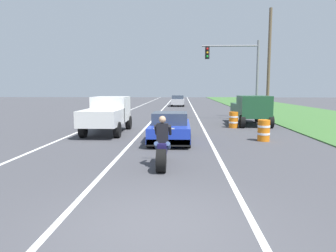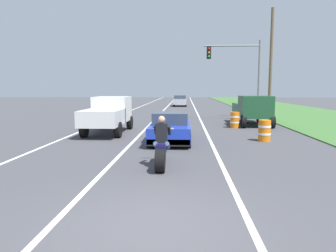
{
  "view_description": "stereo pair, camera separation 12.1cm",
  "coord_description": "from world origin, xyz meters",
  "px_view_note": "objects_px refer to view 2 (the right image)",
  "views": [
    {
      "loc": [
        0.49,
        -5.41,
        2.47
      ],
      "look_at": [
        -0.06,
        6.72,
        1.0
      ],
      "focal_mm": 33.51,
      "sensor_mm": 36.0,
      "label": 1
    },
    {
      "loc": [
        0.61,
        -5.41,
        2.47
      ],
      "look_at": [
        -0.06,
        6.72,
        1.0
      ],
      "focal_mm": 33.51,
      "sensor_mm": 36.0,
      "label": 2
    }
  ],
  "objects_px": {
    "motorcycle_with_rider": "(162,149)",
    "pickup_truck_left_lane_white": "(108,113)",
    "construction_barrel_mid": "(235,120)",
    "distant_car_far_ahead": "(180,101)",
    "sports_car_blue": "(171,128)",
    "pickup_truck_right_shoulder_dark_green": "(252,109)",
    "traffic_light_mast_near": "(242,68)",
    "construction_barrel_nearest": "(264,130)"
  },
  "relations": [
    {
      "from": "traffic_light_mast_near",
      "to": "pickup_truck_right_shoulder_dark_green",
      "type": "bearing_deg",
      "value": -83.98
    },
    {
      "from": "sports_car_blue",
      "to": "construction_barrel_nearest",
      "type": "relative_size",
      "value": 4.3
    },
    {
      "from": "pickup_truck_right_shoulder_dark_green",
      "to": "traffic_light_mast_near",
      "type": "distance_m",
      "value": 3.94
    },
    {
      "from": "pickup_truck_right_shoulder_dark_green",
      "to": "distant_car_far_ahead",
      "type": "bearing_deg",
      "value": 103.5
    },
    {
      "from": "traffic_light_mast_near",
      "to": "construction_barrel_nearest",
      "type": "bearing_deg",
      "value": -93.17
    },
    {
      "from": "pickup_truck_right_shoulder_dark_green",
      "to": "construction_barrel_mid",
      "type": "bearing_deg",
      "value": -129.64
    },
    {
      "from": "motorcycle_with_rider",
      "to": "traffic_light_mast_near",
      "type": "relative_size",
      "value": 0.37
    },
    {
      "from": "sports_car_blue",
      "to": "construction_barrel_mid",
      "type": "height_order",
      "value": "sports_car_blue"
    },
    {
      "from": "pickup_truck_right_shoulder_dark_green",
      "to": "traffic_light_mast_near",
      "type": "relative_size",
      "value": 0.8
    },
    {
      "from": "motorcycle_with_rider",
      "to": "pickup_truck_right_shoulder_dark_green",
      "type": "relative_size",
      "value": 0.46
    },
    {
      "from": "sports_car_blue",
      "to": "pickup_truck_left_lane_white",
      "type": "relative_size",
      "value": 0.9
    },
    {
      "from": "pickup_truck_left_lane_white",
      "to": "construction_barrel_nearest",
      "type": "bearing_deg",
      "value": -16.04
    },
    {
      "from": "distant_car_far_ahead",
      "to": "traffic_light_mast_near",
      "type": "bearing_deg",
      "value": -75.48
    },
    {
      "from": "traffic_light_mast_near",
      "to": "construction_barrel_nearest",
      "type": "height_order",
      "value": "traffic_light_mast_near"
    },
    {
      "from": "construction_barrel_nearest",
      "to": "construction_barrel_mid",
      "type": "distance_m",
      "value": 4.97
    },
    {
      "from": "construction_barrel_mid",
      "to": "distant_car_far_ahead",
      "type": "bearing_deg",
      "value": 99.25
    },
    {
      "from": "traffic_light_mast_near",
      "to": "construction_barrel_mid",
      "type": "height_order",
      "value": "traffic_light_mast_near"
    },
    {
      "from": "distant_car_far_ahead",
      "to": "pickup_truck_left_lane_white",
      "type": "bearing_deg",
      "value": -97.63
    },
    {
      "from": "pickup_truck_left_lane_white",
      "to": "distant_car_far_ahead",
      "type": "xyz_separation_m",
      "value": [
        3.5,
        26.14,
        -0.33
      ]
    },
    {
      "from": "motorcycle_with_rider",
      "to": "pickup_truck_right_shoulder_dark_green",
      "type": "distance_m",
      "value": 12.88
    },
    {
      "from": "construction_barrel_nearest",
      "to": "pickup_truck_left_lane_white",
      "type": "bearing_deg",
      "value": 163.96
    },
    {
      "from": "traffic_light_mast_near",
      "to": "distant_car_far_ahead",
      "type": "bearing_deg",
      "value": 104.52
    },
    {
      "from": "pickup_truck_right_shoulder_dark_green",
      "to": "distant_car_far_ahead",
      "type": "xyz_separation_m",
      "value": [
        -5.23,
        21.79,
        -0.33
      ]
    },
    {
      "from": "sports_car_blue",
      "to": "construction_barrel_mid",
      "type": "distance_m",
      "value": 6.46
    },
    {
      "from": "motorcycle_with_rider",
      "to": "traffic_light_mast_near",
      "type": "bearing_deg",
      "value": 71.09
    },
    {
      "from": "pickup_truck_left_lane_white",
      "to": "construction_barrel_mid",
      "type": "xyz_separation_m",
      "value": [
        7.33,
        2.65,
        -0.6
      ]
    },
    {
      "from": "construction_barrel_mid",
      "to": "distant_car_far_ahead",
      "type": "relative_size",
      "value": 0.25
    },
    {
      "from": "construction_barrel_mid",
      "to": "pickup_truck_right_shoulder_dark_green",
      "type": "bearing_deg",
      "value": 50.36
    },
    {
      "from": "motorcycle_with_rider",
      "to": "construction_barrel_nearest",
      "type": "xyz_separation_m",
      "value": [
        4.43,
        5.13,
        -0.09
      ]
    },
    {
      "from": "sports_car_blue",
      "to": "construction_barrel_nearest",
      "type": "bearing_deg",
      "value": 4.09
    },
    {
      "from": "traffic_light_mast_near",
      "to": "construction_barrel_nearest",
      "type": "distance_m",
      "value": 9.96
    },
    {
      "from": "construction_barrel_nearest",
      "to": "traffic_light_mast_near",
      "type": "bearing_deg",
      "value": 86.83
    },
    {
      "from": "pickup_truck_right_shoulder_dark_green",
      "to": "construction_barrel_nearest",
      "type": "distance_m",
      "value": 6.71
    },
    {
      "from": "construction_barrel_nearest",
      "to": "distant_car_far_ahead",
      "type": "relative_size",
      "value": 0.25
    },
    {
      "from": "pickup_truck_right_shoulder_dark_green",
      "to": "traffic_light_mast_near",
      "type": "bearing_deg",
      "value": 96.02
    },
    {
      "from": "motorcycle_with_rider",
      "to": "pickup_truck_left_lane_white",
      "type": "bearing_deg",
      "value": 115.28
    },
    {
      "from": "sports_car_blue",
      "to": "distant_car_far_ahead",
      "type": "distance_m",
      "value": 28.74
    },
    {
      "from": "motorcycle_with_rider",
      "to": "traffic_light_mast_near",
      "type": "xyz_separation_m",
      "value": [
        4.95,
        14.45,
        3.38
      ]
    },
    {
      "from": "pickup_truck_right_shoulder_dark_green",
      "to": "traffic_light_mast_near",
      "type": "xyz_separation_m",
      "value": [
        -0.28,
        2.69,
        2.87
      ]
    },
    {
      "from": "motorcycle_with_rider",
      "to": "traffic_light_mast_near",
      "type": "distance_m",
      "value": 15.64
    },
    {
      "from": "motorcycle_with_rider",
      "to": "construction_barrel_mid",
      "type": "height_order",
      "value": "motorcycle_with_rider"
    },
    {
      "from": "motorcycle_with_rider",
      "to": "distant_car_far_ahead",
      "type": "distance_m",
      "value": 33.55
    }
  ]
}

